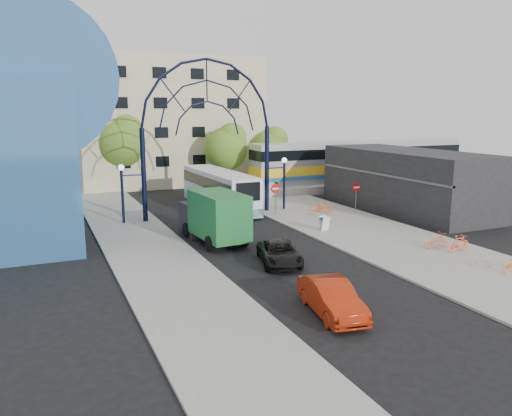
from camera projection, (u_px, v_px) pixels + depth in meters
name	position (u px, v px, depth m)	size (l,w,h in m)	color
ground	(293.00, 266.00, 26.72)	(120.00, 120.00, 0.00)	black
sidewalk_east	(370.00, 234.00, 33.49)	(8.00, 56.00, 0.12)	gray
plaza_west	(149.00, 251.00, 29.49)	(5.00, 50.00, 0.12)	gray
gateway_arch	(207.00, 106.00, 37.63)	(13.64, 0.44, 12.10)	black
stop_sign	(275.00, 192.00, 39.01)	(0.80, 0.07, 2.50)	slate
do_not_enter_sign	(356.00, 190.00, 39.70)	(0.76, 0.07, 2.48)	slate
street_name_sign	(276.00, 188.00, 39.68)	(0.70, 0.70, 2.80)	slate
sandwich_board	(324.00, 221.00, 34.17)	(0.55, 0.61, 0.99)	white
commercial_block_east	(406.00, 180.00, 41.60)	(6.00, 16.00, 5.00)	black
apartment_block	(166.00, 121.00, 57.53)	(20.00, 12.10, 14.00)	tan
train_platform	(360.00, 184.00, 54.36)	(32.00, 5.00, 0.80)	gray
train_car	(361.00, 161.00, 53.88)	(25.10, 3.05, 4.20)	#B7B7BC
tree_north_a	(228.00, 146.00, 51.53)	(4.48, 4.48, 7.00)	#382314
tree_north_b	(122.00, 140.00, 50.99)	(5.12, 5.12, 8.00)	#382314
tree_north_c	(271.00, 147.00, 55.78)	(4.16, 4.16, 6.50)	#382314
city_bus	(219.00, 189.00, 42.20)	(3.04, 11.77, 3.21)	white
green_truck	(213.00, 216.00, 31.54)	(2.89, 6.63, 3.27)	black
black_suv	(279.00, 253.00, 27.06)	(2.00, 4.34, 1.21)	black
red_sedan	(331.00, 298.00, 20.32)	(1.50, 4.31, 1.42)	#9E2209
bike_near_a	(318.00, 210.00, 38.94)	(0.64, 1.84, 0.96)	orange
bike_near_b	(324.00, 207.00, 40.24)	(0.43, 1.54, 0.92)	#FE6532
bike_far_a	(436.00, 240.00, 29.88)	(0.60, 1.71, 0.90)	orange
bike_far_b	(459.00, 243.00, 29.01)	(0.47, 1.65, 0.99)	#F85D31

